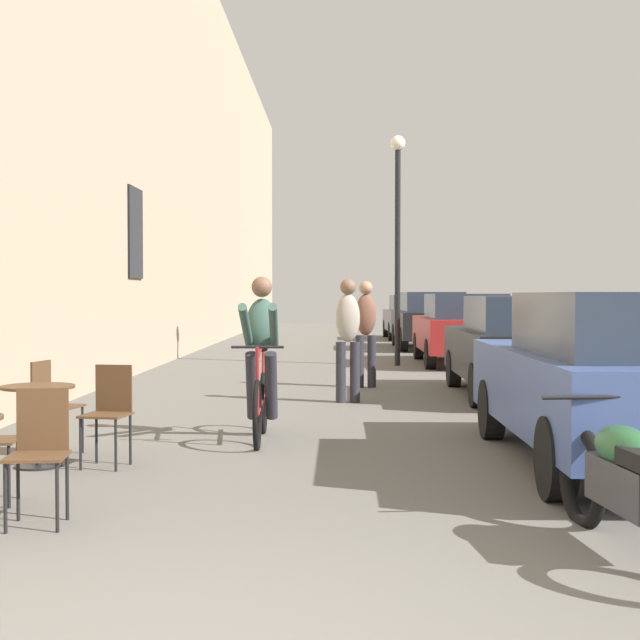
# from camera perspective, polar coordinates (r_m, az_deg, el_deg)

# --- Properties ---
(building_facade_left) EXTENTS (0.54, 68.00, 10.95)m
(building_facade_left) POSITION_cam_1_polar(r_m,az_deg,el_deg) (18.33, -12.05, 14.04)
(building_facade_left) COLOR tan
(building_facade_left) RESTS_ON ground_plane
(cafe_chair_near_toward_wall) EXTENTS (0.42, 0.42, 0.89)m
(cafe_chair_near_toward_wall) POSITION_cam_1_polar(r_m,az_deg,el_deg) (6.30, -17.29, -7.60)
(cafe_chair_near_toward_wall) COLOR black
(cafe_chair_near_toward_wall) RESTS_ON ground_plane
(cafe_table_mid) EXTENTS (0.64, 0.64, 0.72)m
(cafe_table_mid) POSITION_cam_1_polar(r_m,az_deg,el_deg) (8.34, -17.38, -5.32)
(cafe_table_mid) COLOR black
(cafe_table_mid) RESTS_ON ground_plane
(cafe_chair_mid_toward_street) EXTENTS (0.45, 0.45, 0.89)m
(cafe_chair_mid_toward_street) POSITION_cam_1_polar(r_m,az_deg,el_deg) (8.93, -16.61, -4.89)
(cafe_chair_mid_toward_street) COLOR black
(cafe_chair_mid_toward_street) RESTS_ON ground_plane
(cafe_chair_mid_toward_wall) EXTENTS (0.44, 0.44, 0.89)m
(cafe_chair_mid_toward_wall) POSITION_cam_1_polar(r_m,az_deg,el_deg) (8.24, -13.16, -5.40)
(cafe_chair_mid_toward_wall) COLOR black
(cafe_chair_mid_toward_wall) RESTS_ON ground_plane
(cyclist_on_bicycle) EXTENTS (0.52, 1.76, 1.74)m
(cyclist_on_bicycle) POSITION_cam_1_polar(r_m,az_deg,el_deg) (9.53, -3.73, -2.65)
(cyclist_on_bicycle) COLOR black
(cyclist_on_bicycle) RESTS_ON ground_plane
(pedestrian_near) EXTENTS (0.36, 0.27, 1.74)m
(pedestrian_near) POSITION_cam_1_polar(r_m,az_deg,el_deg) (12.67, 1.77, -0.82)
(pedestrian_near) COLOR #26262D
(pedestrian_near) RESTS_ON ground_plane
(pedestrian_mid) EXTENTS (0.36, 0.27, 1.74)m
(pedestrian_mid) POSITION_cam_1_polar(r_m,az_deg,el_deg) (14.75, 2.90, -0.48)
(pedestrian_mid) COLOR #26262D
(pedestrian_mid) RESTS_ON ground_plane
(street_lamp) EXTENTS (0.32, 0.32, 4.90)m
(street_lamp) POSITION_cam_1_polar(r_m,az_deg,el_deg) (19.42, 4.92, 6.31)
(street_lamp) COLOR black
(street_lamp) RESTS_ON ground_plane
(parked_car_nearest) EXTENTS (1.84, 4.32, 1.54)m
(parked_car_nearest) POSITION_cam_1_polar(r_m,az_deg,el_deg) (8.33, 18.09, -3.43)
(parked_car_nearest) COLOR #384C84
(parked_car_nearest) RESTS_ON ground_plane
(parked_car_second) EXTENTS (1.81, 4.22, 1.50)m
(parked_car_second) POSITION_cam_1_polar(r_m,az_deg,el_deg) (13.66, 12.49, -1.54)
(parked_car_second) COLOR black
(parked_car_second) RESTS_ON ground_plane
(parked_car_third) EXTENTS (1.84, 4.32, 1.54)m
(parked_car_third) POSITION_cam_1_polar(r_m,az_deg,el_deg) (19.85, 8.95, -0.49)
(parked_car_third) COLOR maroon
(parked_car_third) RESTS_ON ground_plane
(parked_car_fourth) EXTENTS (1.92, 4.48, 1.59)m
(parked_car_fourth) POSITION_cam_1_polar(r_m,az_deg,el_deg) (25.45, 6.96, 0.04)
(parked_car_fourth) COLOR black
(parked_car_fourth) RESTS_ON ground_plane
(parked_car_fifth) EXTENTS (1.83, 4.25, 1.50)m
(parked_car_fifth) POSITION_cam_1_polar(r_m,az_deg,el_deg) (30.94, 5.84, 0.24)
(parked_car_fifth) COLOR #595960
(parked_car_fifth) RESTS_ON ground_plane
(parked_motorcycle) EXTENTS (0.62, 2.14, 0.92)m
(parked_motorcycle) POSITION_cam_1_polar(r_m,az_deg,el_deg) (5.64, 19.03, -9.87)
(parked_motorcycle) COLOR black
(parked_motorcycle) RESTS_ON ground_plane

